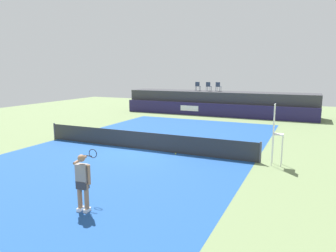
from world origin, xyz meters
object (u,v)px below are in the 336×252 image
umpire_chair (276,130)px  net_post_near (55,131)px  spectator_chair_center (218,86)px  net_post_far (260,152)px  spectator_chair_far_left (198,86)px  spectator_chair_left (209,86)px  tennis_ball (176,154)px  tennis_player (83,180)px

umpire_chair → net_post_near: umpire_chair is taller
spectator_chair_center → net_post_far: 16.85m
spectator_chair_far_left → spectator_chair_center: same height
spectator_chair_left → spectator_chair_center: 0.98m
umpire_chair → spectator_chair_far_left: bearing=120.4°
spectator_chair_left → tennis_ball: 16.28m
spectator_chair_center → tennis_player: bearing=-84.4°
spectator_chair_far_left → umpire_chair: size_ratio=0.32×
spectator_chair_far_left → tennis_player: (4.31, -22.75, -1.73)m
net_post_near → tennis_player: (8.29, -7.35, 0.46)m
tennis_player → net_post_far: bearing=60.8°
umpire_chair → tennis_ball: (-4.73, -0.25, -1.55)m
net_post_near → tennis_ball: size_ratio=14.71×
net_post_far → umpire_chair: bearing=0.0°
tennis_player → tennis_ball: tennis_player is taller
umpire_chair → tennis_ball: size_ratio=40.59×
net_post_near → tennis_player: tennis_player is taller
umpire_chair → tennis_ball: umpire_chair is taller
spectator_chair_far_left → spectator_chair_center: size_ratio=1.00×
net_post_near → net_post_far: size_ratio=1.00×
spectator_chair_far_left → tennis_ball: (4.30, -15.65, -2.66)m
net_post_far → tennis_ball: bearing=-176.5°
spectator_chair_far_left → net_post_near: (-3.98, -15.40, -2.19)m
tennis_ball → tennis_player: bearing=-89.9°
umpire_chair → tennis_player: 8.76m
umpire_chair → tennis_player: size_ratio=1.56×
tennis_player → tennis_ball: size_ratio=26.03×
net_post_far → tennis_ball: net_post_far is taller
spectator_chair_center → net_post_far: size_ratio=0.89×
spectator_chair_left → net_post_near: size_ratio=0.89×
tennis_ball → spectator_chair_center: bearing=98.1°
umpire_chair → net_post_near: bearing=-180.0°
net_post_near → net_post_far: bearing=0.0°
spectator_chair_center → net_post_near: (-6.06, -15.46, -2.19)m
tennis_player → tennis_ball: 7.16m
spectator_chair_left → tennis_ball: (3.21, -15.74, -2.66)m
spectator_chair_center → umpire_chair: bearing=-65.8°
spectator_chair_far_left → tennis_player: 23.22m
spectator_chair_left → tennis_ball: spectator_chair_left is taller
spectator_chair_center → tennis_player: (2.23, -22.81, -1.73)m
spectator_chair_far_left → umpire_chair: spectator_chair_far_left is taller
net_post_near → spectator_chair_center: bearing=68.6°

